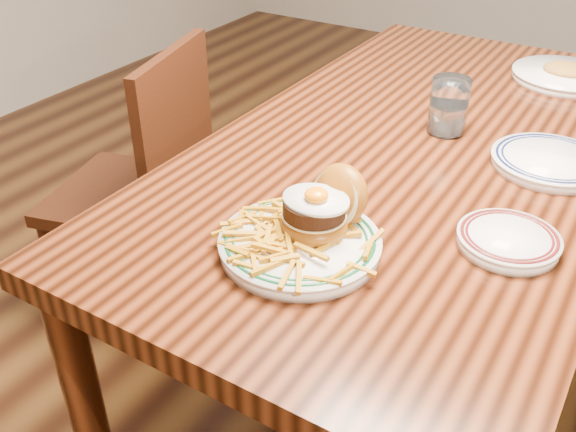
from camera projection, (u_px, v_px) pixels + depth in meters
The scene contains 8 objects.
floor at pixel (394, 378), 1.83m from camera, with size 6.00×6.00×0.00m, color black.
table at pixel (420, 176), 1.47m from camera, with size 0.85×1.60×0.75m.
chair_left at pixel (146, 185), 1.84m from camera, with size 0.50×0.50×0.86m.
main_plate at pixel (307, 230), 1.06m from camera, with size 0.27×0.29×0.13m.
side_plate at pixel (509, 239), 1.08m from camera, with size 0.17×0.17×0.03m.
rear_plate at pixel (550, 161), 1.32m from camera, with size 0.24×0.24×0.03m.
water_glass at pixel (448, 109), 1.43m from camera, with size 0.08×0.08×0.13m.
far_plate at pixel (565, 75), 1.72m from camera, with size 0.28×0.28×0.05m.
Camera 1 is at (0.42, -1.26, 1.38)m, focal length 40.00 mm.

